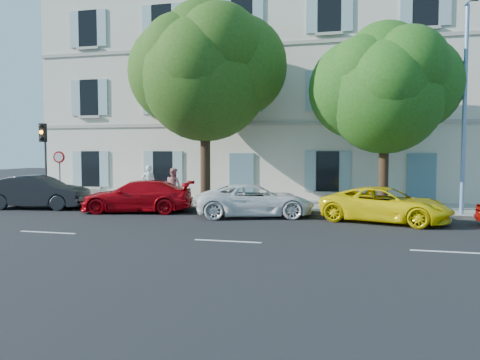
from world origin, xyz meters
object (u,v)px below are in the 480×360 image
(tree_right, at_px, (385,95))
(road_sign, at_px, (59,166))
(car_white_coupe, at_px, (255,200))
(pedestrian_a, at_px, (149,184))
(street_lamp, at_px, (466,95))
(tree_left, at_px, (205,78))
(car_dark_sedan, at_px, (38,192))
(traffic_light, at_px, (44,145))
(pedestrian_b, at_px, (174,186))
(car_red_coupe, at_px, (137,196))
(car_yellow_supercar, at_px, (386,205))

(tree_right, height_order, road_sign, tree_right)
(car_white_coupe, xyz_separation_m, pedestrian_a, (-5.73, 2.51, 0.39))
(road_sign, bearing_deg, car_white_coupe, -8.72)
(street_lamp, height_order, pedestrian_a, street_lamp)
(tree_right, distance_m, street_lamp, 2.96)
(tree_left, bearing_deg, pedestrian_a, 174.18)
(car_dark_sedan, distance_m, traffic_light, 2.50)
(car_dark_sedan, height_order, pedestrian_a, pedestrian_a)
(street_lamp, relative_size, pedestrian_b, 4.85)
(pedestrian_a, bearing_deg, road_sign, -7.40)
(car_red_coupe, bearing_deg, car_dark_sedan, -102.03)
(car_red_coupe, bearing_deg, pedestrian_a, -177.95)
(car_red_coupe, bearing_deg, car_white_coupe, 77.16)
(car_yellow_supercar, distance_m, pedestrian_a, 11.06)
(car_red_coupe, xyz_separation_m, street_lamp, (13.07, 1.37, 4.05))
(traffic_light, xyz_separation_m, street_lamp, (18.53, 0.13, 1.85))
(car_red_coupe, xyz_separation_m, road_sign, (-4.76, 1.41, 1.23))
(tree_left, xyz_separation_m, traffic_light, (-7.82, -0.86, -3.03))
(traffic_light, relative_size, pedestrian_b, 2.26)
(street_lamp, bearing_deg, car_dark_sedan, -175.76)
(tree_right, distance_m, pedestrian_b, 10.16)
(tree_left, distance_m, pedestrian_a, 5.70)
(car_red_coupe, relative_size, road_sign, 1.93)
(car_yellow_supercar, bearing_deg, pedestrian_b, 91.61)
(car_yellow_supercar, height_order, pedestrian_b, pedestrian_b)
(tree_right, height_order, pedestrian_a, tree_right)
(car_yellow_supercar, bearing_deg, car_dark_sedan, 105.50)
(car_yellow_supercar, height_order, pedestrian_a, pedestrian_a)
(car_red_coupe, bearing_deg, traffic_light, -114.41)
(road_sign, bearing_deg, car_yellow_supercar, -6.87)
(road_sign, distance_m, pedestrian_b, 5.66)
(road_sign, distance_m, street_lamp, 18.05)
(car_yellow_supercar, relative_size, tree_left, 0.52)
(road_sign, bearing_deg, pedestrian_a, 13.30)
(car_dark_sedan, distance_m, pedestrian_a, 4.96)
(car_white_coupe, distance_m, pedestrian_b, 4.97)
(car_red_coupe, height_order, tree_left, tree_left)
(car_dark_sedan, bearing_deg, car_white_coupe, -99.16)
(tree_right, bearing_deg, pedestrian_a, 176.12)
(road_sign, height_order, pedestrian_b, road_sign)
(car_white_coupe, bearing_deg, tree_left, 34.26)
(car_white_coupe, distance_m, street_lamp, 9.04)
(tree_left, height_order, road_sign, tree_left)
(tree_left, distance_m, traffic_light, 8.43)
(street_lamp, bearing_deg, car_white_coupe, -169.46)
(tree_right, relative_size, traffic_light, 1.95)
(car_yellow_supercar, distance_m, tree_right, 4.70)
(car_yellow_supercar, relative_size, pedestrian_a, 2.61)
(car_white_coupe, height_order, tree_left, tree_left)
(car_red_coupe, distance_m, tree_left, 6.11)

